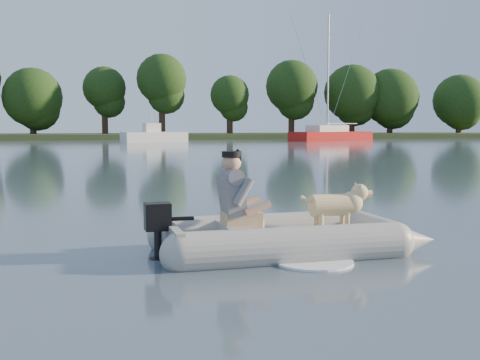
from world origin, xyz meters
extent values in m
plane|color=slate|center=(0.00, 0.00, 0.00)|extent=(160.00, 160.00, 0.00)
cube|color=#47512D|center=(0.00, 62.00, 0.25)|extent=(160.00, 12.00, 0.70)
cylinder|color=#332316|center=(-9.90, 61.33, 1.47)|extent=(0.70, 0.70, 2.94)
sphere|color=#294A18|center=(-9.90, 61.33, 4.49)|extent=(6.27, 6.27, 6.27)
cylinder|color=#332316|center=(-2.42, 61.95, 1.84)|extent=(0.70, 0.70, 3.67)
sphere|color=#294A18|center=(-2.42, 61.95, 5.61)|extent=(4.69, 4.69, 4.69)
cylinder|color=#332316|center=(3.70, 60.15, 2.15)|extent=(0.70, 0.70, 4.29)
sphere|color=#294A18|center=(3.70, 60.15, 6.56)|extent=(5.43, 5.43, 5.43)
cylinder|color=#332316|center=(11.30, 60.43, 1.61)|extent=(0.70, 0.70, 3.21)
sphere|color=#294A18|center=(11.30, 60.43, 4.91)|extent=(4.41, 4.41, 4.41)
cylinder|color=#332316|center=(18.70, 61.04, 1.97)|extent=(0.70, 0.70, 3.94)
sphere|color=#294A18|center=(18.70, 61.04, 6.02)|extent=(6.03, 6.03, 6.03)
cylinder|color=#332316|center=(26.27, 61.31, 1.76)|extent=(0.70, 0.70, 3.52)
sphere|color=#294A18|center=(26.27, 61.31, 5.37)|extent=(6.68, 6.68, 6.68)
cylinder|color=#332316|center=(31.05, 61.08, 1.61)|extent=(0.70, 0.70, 3.21)
sphere|color=#294A18|center=(31.05, 61.08, 4.91)|extent=(6.79, 6.79, 6.79)
cylinder|color=#332316|center=(40.05, 60.78, 1.48)|extent=(0.70, 0.70, 2.96)
sphere|color=#294A18|center=(40.05, 60.78, 4.53)|extent=(6.40, 6.40, 6.40)
cube|color=#B11814|center=(19.38, 49.73, 0.34)|extent=(9.28, 6.14, 1.12)
cube|color=white|center=(18.87, 49.50, 1.18)|extent=(4.40, 3.45, 0.67)
cylinder|color=#A5A5AA|center=(18.87, 49.50, 6.50)|extent=(0.18, 0.18, 11.21)
camera|label=1|loc=(-1.63, -6.17, 1.47)|focal=45.00mm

